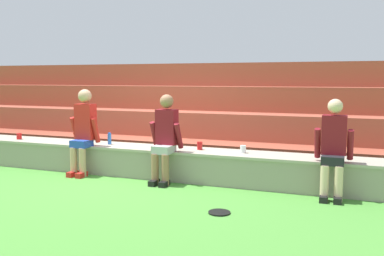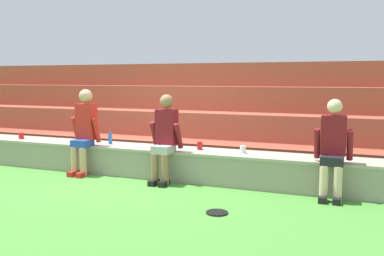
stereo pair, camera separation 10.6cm
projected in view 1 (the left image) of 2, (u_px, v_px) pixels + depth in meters
name	position (u px, v px, depth m)	size (l,w,h in m)	color
ground_plane	(130.00, 178.00, 6.81)	(80.00, 80.00, 0.00)	#4C9338
stone_seating_wall	(139.00, 160.00, 7.06)	(8.76, 0.64, 0.48)	gray
brick_bleachers	(184.00, 121.00, 8.89)	(11.06, 2.37, 1.91)	#9D4732
person_far_left	(84.00, 129.00, 7.03)	(0.49, 0.50, 1.41)	tan
person_left_of_center	(165.00, 137.00, 6.47)	(0.49, 0.51, 1.35)	#996B4C
person_center	(333.00, 147.00, 5.62)	(0.50, 0.49, 1.33)	beige
water_bottle_center_gap	(110.00, 139.00, 7.24)	(0.06, 0.06, 0.20)	blue
water_bottle_mid_left	(80.00, 136.00, 7.44)	(0.06, 0.06, 0.23)	blue
plastic_cup_middle	(243.00, 149.00, 6.41)	(0.09, 0.09, 0.11)	white
plastic_cup_left_end	(200.00, 146.00, 6.69)	(0.08, 0.08, 0.12)	red
plastic_cup_right_end	(19.00, 136.00, 7.84)	(0.09, 0.09, 0.11)	red
frisbee	(219.00, 213.00, 5.06)	(0.26, 0.26, 0.02)	black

